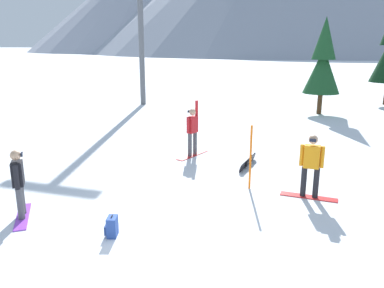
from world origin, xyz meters
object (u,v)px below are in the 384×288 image
Objects in this scene: snowboarder_midground at (311,165)px; snowboarder_background at (192,130)px; trail_marker_pole at (251,158)px; ski_lift_tower at (140,3)px; loose_snowboard_far_spare at (248,162)px; backpack_blue at (112,227)px; pine_tree_slender at (323,62)px; snowboarder_foreground at (19,183)px.

snowboarder_background is at bearing 145.47° from snowboarder_midground.
ski_lift_tower is (-9.52, 13.67, 5.66)m from trail_marker_pole.
loose_snowboard_far_spare is at bearing -16.72° from snowboarder_background.
loose_snowboard_far_spare is 0.97× the size of trail_marker_pole.
ski_lift_tower is at bearing 124.85° from trail_marker_pole.
backpack_blue is 0.04× the size of ski_lift_tower.
pine_tree_slender is (4.58, 10.69, 2.07)m from snowboarder_background.
backpack_blue is 19.81m from ski_lift_tower.
snowboarder_midground is at bearing -47.94° from loose_snowboard_far_spare.
loose_snowboard_far_spare is (2.18, -0.66, -0.82)m from snowboarder_background.
snowboarder_midground is 1.65m from trail_marker_pole.
loose_snowboard_far_spare is 6.09m from backpack_blue.
trail_marker_pole is at bearing 57.00° from backpack_blue.
pine_tree_slender reaches higher than snowboarder_background.
snowboarder_background reaches higher than snowboarder_foreground.
loose_snowboard_far_spare is at bearing -101.93° from pine_tree_slender.
backpack_blue is 0.08× the size of pine_tree_slender.
snowboarder_midground is 0.31× the size of pine_tree_slender.
trail_marker_pole reaches higher than backpack_blue.
snowboarder_foreground is 0.89× the size of trail_marker_pole.
snowboarder_foreground is at bearing -144.68° from trail_marker_pole.
trail_marker_pole is (-1.64, 0.17, 0.01)m from snowboarder_midground.
loose_snowboard_far_spare is 0.15× the size of ski_lift_tower.
pine_tree_slender reaches higher than backpack_blue.
ski_lift_tower is at bearing 105.05° from snowboarder_foreground.
snowboarder_midground is at bearing -51.11° from ski_lift_tower.
ski_lift_tower reaches higher than snowboarder_midground.
backpack_blue is at bearing -104.46° from pine_tree_slender.
snowboarder_midground reaches higher than loose_snowboard_far_spare.
ski_lift_tower is (-9.14, 11.60, 6.44)m from loose_snowboard_far_spare.
ski_lift_tower is at bearing 112.35° from backpack_blue.
backpack_blue is (-4.03, -3.51, -0.70)m from snowboarder_midground.
loose_snowboard_far_spare is 0.33× the size of pine_tree_slender.
trail_marker_pole is (4.91, 3.48, 0.06)m from snowboarder_foreground.
ski_lift_tower reaches higher than trail_marker_pole.
snowboarder_midground is 0.96× the size of loose_snowboard_far_spare.
snowboarder_midground is at bearing -34.53° from snowboarder_background.
snowboarder_background is 11.81m from pine_tree_slender.
snowboarder_midground is (6.55, 3.31, 0.05)m from snowboarder_foreground.
snowboarder_midground reaches higher than backpack_blue.
loose_snowboard_far_spare is 2.24m from trail_marker_pole.
snowboarder_midground is at bearing 41.08° from backpack_blue.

